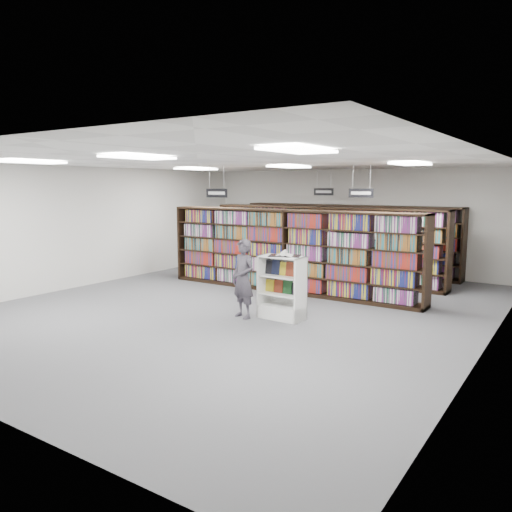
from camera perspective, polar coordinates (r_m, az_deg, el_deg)
The scene contains 20 objects.
floor at distance 11.20m, azimuth -1.46°, elevation -5.88°, with size 12.00×12.00×0.00m, color #4A4B4F.
ceiling at distance 10.88m, azimuth -1.52°, elevation 10.71°, with size 10.00×12.00×0.10m, color white.
wall_back at distance 16.19m, azimuth 10.82°, elevation 4.03°, with size 10.00×0.10×3.20m, color silver.
wall_left at distance 14.38m, azimuth -18.07°, elevation 3.29°, with size 0.10×12.00×3.20m, color silver.
wall_right at distance 9.05m, azimuth 25.42°, elevation 0.32°, with size 0.10×12.00×3.20m, color silver.
bookshelf_row_near at distance 12.66m, azimuth 3.72°, elevation 0.57°, with size 7.00×0.60×2.10m.
bookshelf_row_mid at distance 14.42m, azimuth 7.68°, elevation 1.43°, with size 7.00×0.60×2.10m.
bookshelf_row_far at distance 15.96m, azimuth 10.35°, elevation 2.00°, with size 7.00×0.60×2.10m.
aisle_sign_left at distance 12.57m, azimuth -4.52°, elevation 7.28°, with size 0.65×0.02×0.80m.
aisle_sign_right at distance 12.81m, azimuth 11.92°, elevation 7.15°, with size 0.65×0.02×0.80m.
aisle_sign_center at distance 15.45m, azimuth 7.74°, elevation 7.37°, with size 0.65×0.02×0.80m.
troffer_front_left at distance 10.97m, azimuth -24.26°, elevation 9.78°, with size 0.60×1.20×0.04m, color white.
troffer_front_center at distance 8.60m, azimuth -13.29°, elevation 10.94°, with size 0.60×1.20×0.04m, color white.
troffer_front_right at distance 6.75m, azimuth 4.87°, elevation 11.98°, with size 0.60×1.20×0.04m, color white.
troffer_back_left at distance 14.29m, azimuth -6.85°, elevation 9.86°, with size 0.60×1.20×0.04m, color white.
troffer_back_center at distance 12.57m, azimuth 3.81°, elevation 10.15°, with size 0.60×1.20×0.04m, color white.
troffer_back_right at distance 11.38m, azimuth 17.25°, elevation 10.04°, with size 0.60×1.20×0.04m, color white.
endcap_display at distance 10.20m, azimuth 3.06°, elevation -4.67°, with size 0.94×0.50×1.29m.
open_book at distance 10.02m, azimuth 3.28°, elevation 0.18°, with size 0.71×0.56×0.13m.
shopper at distance 10.19m, azimuth -1.47°, elevation -2.61°, with size 0.59×0.39×1.62m, color #4A454F.
Camera 1 is at (6.24, -8.90, 2.69)m, focal length 35.00 mm.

